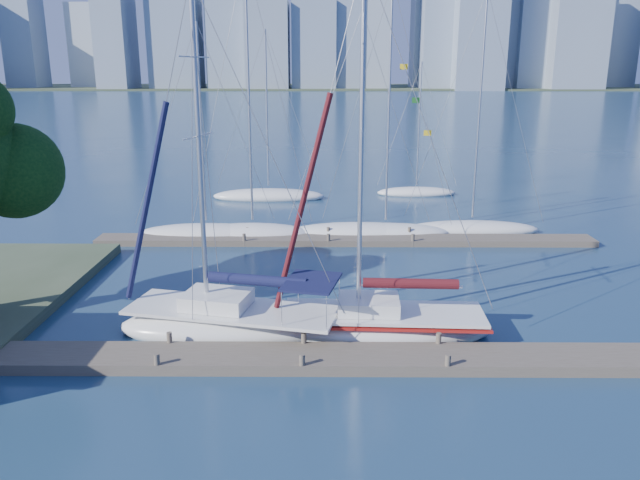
{
  "coord_description": "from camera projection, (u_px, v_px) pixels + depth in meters",
  "views": [
    {
      "loc": [
        0.75,
        -20.39,
        10.27
      ],
      "look_at": [
        0.58,
        4.0,
        3.51
      ],
      "focal_mm": 35.0,
      "sensor_mm": 36.0,
      "label": 1
    }
  ],
  "objects": [
    {
      "name": "ground",
      "position": [
        303.0,
        364.0,
        22.4
      ],
      "size": [
        700.0,
        700.0,
        0.0
      ],
      "primitive_type": "plane",
      "color": "#182D4E",
      "rests_on": "ground"
    },
    {
      "name": "bg_boat_6",
      "position": [
        269.0,
        196.0,
        50.38
      ],
      "size": [
        9.34,
        5.1,
        13.47
      ],
      "rotation": [
        0.0,
        0.0,
        -0.31
      ],
      "color": "silver",
      "rests_on": "ground"
    },
    {
      "name": "bg_boat_0",
      "position": [
        207.0,
        233.0,
        39.06
      ],
      "size": [
        8.82,
        3.85,
        13.23
      ],
      "rotation": [
        0.0,
        0.0,
        0.17
      ],
      "color": "silver",
      "rests_on": "ground"
    },
    {
      "name": "bg_boat_7",
      "position": [
        416.0,
        192.0,
        52.05
      ],
      "size": [
        6.66,
        2.42,
        11.06
      ],
      "rotation": [
        0.0,
        0.0,
        -0.07
      ],
      "color": "silver",
      "rests_on": "ground"
    },
    {
      "name": "bg_boat_3",
      "position": [
        385.0,
        231.0,
        39.32
      ],
      "size": [
        8.42,
        3.99,
        15.49
      ],
      "rotation": [
        0.0,
        0.0,
        -0.21
      ],
      "color": "silver",
      "rests_on": "ground"
    },
    {
      "name": "skyline",
      "position": [
        376.0,
        11.0,
        292.33
      ],
      "size": [
        503.68,
        51.31,
        113.08
      ],
      "color": "slate",
      "rests_on": "ground"
    },
    {
      "name": "sailboat_navy",
      "position": [
        232.0,
        309.0,
        24.71
      ],
      "size": [
        9.46,
        4.86,
        13.98
      ],
      "rotation": [
        0.0,
        0.0,
        -0.22
      ],
      "color": "silver",
      "rests_on": "ground"
    },
    {
      "name": "far_shore",
      "position": [
        323.0,
        88.0,
        330.76
      ],
      "size": [
        800.0,
        100.0,
        1.5
      ],
      "primitive_type": "cube",
      "color": "#38472D",
      "rests_on": "ground"
    },
    {
      "name": "bg_boat_4",
      "position": [
        472.0,
        228.0,
        40.11
      ],
      "size": [
        8.92,
        4.11,
        15.05
      ],
      "rotation": [
        0.0,
        0.0,
        -0.22
      ],
      "color": "silver",
      "rests_on": "ground"
    },
    {
      "name": "near_dock",
      "position": [
        303.0,
        359.0,
        22.35
      ],
      "size": [
        26.0,
        2.0,
        0.4
      ],
      "primitive_type": "cube",
      "color": "brown",
      "rests_on": "ground"
    },
    {
      "name": "far_dock",
      "position": [
        345.0,
        240.0,
        37.76
      ],
      "size": [
        30.0,
        1.8,
        0.36
      ],
      "primitive_type": "cube",
      "color": "brown",
      "rests_on": "ground"
    },
    {
      "name": "sailboat_maroon",
      "position": [
        383.0,
        308.0,
        24.52
      ],
      "size": [
        8.6,
        3.17,
        14.52
      ],
      "rotation": [
        0.0,
        0.0,
        -0.05
      ],
      "color": "silver",
      "rests_on": "ground"
    },
    {
      "name": "bg_boat_1",
      "position": [
        253.0,
        232.0,
        39.06
      ],
      "size": [
        7.42,
        2.52,
        16.89
      ],
      "rotation": [
        0.0,
        0.0,
        0.0
      ],
      "color": "silver",
      "rests_on": "ground"
    },
    {
      "name": "bg_boat_2",
      "position": [
        358.0,
        232.0,
        39.32
      ],
      "size": [
        8.88,
        2.6,
        13.86
      ],
      "rotation": [
        0.0,
        0.0,
        -0.01
      ],
      "color": "silver",
      "rests_on": "ground"
    }
  ]
}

